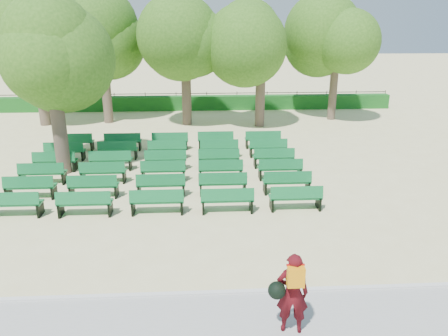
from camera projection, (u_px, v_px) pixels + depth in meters
The scene contains 9 objects.
ground at pixel (186, 189), 15.27m from camera, with size 120.00×120.00×0.00m, color beige.
paving at pixel (177, 332), 8.27m from camera, with size 30.00×2.20×0.06m, color #A6A6A2.
curb at pixel (179, 295), 9.35m from camera, with size 30.00×0.12×0.10m, color silver.
hedge at pixel (191, 103), 28.34m from camera, with size 26.00×0.70×0.90m, color #185D1C.
fence at pixel (192, 109), 28.86m from camera, with size 26.00×0.10×1.02m, color black, non-canonical shape.
tree_line at pixel (191, 124), 24.71m from camera, with size 21.80×6.80×7.04m, color #3B6D1D, non-canonical shape.
bench_array at pixel (165, 172), 16.67m from camera, with size 1.65×0.60×1.02m.
tree_among at pixel (51, 62), 15.56m from camera, with size 4.31×4.31×6.15m.
person at pixel (291, 292), 8.00m from camera, with size 0.79×0.50×1.63m.
Camera 1 is at (0.51, -14.25, 5.67)m, focal length 35.00 mm.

